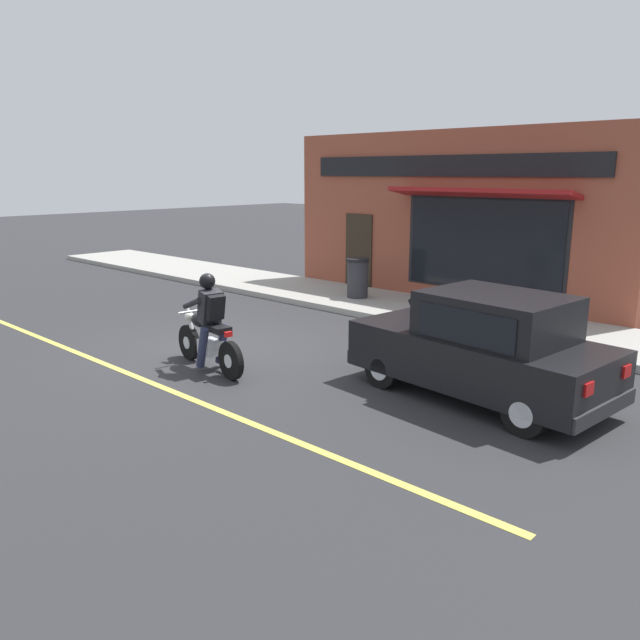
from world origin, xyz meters
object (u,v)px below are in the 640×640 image
object	(u,v)px
motorcycle_with_rider	(209,330)
car_hatchback	(483,348)
traffic_cone	(490,304)
trash_bin	(358,278)

from	to	relation	value
motorcycle_with_rider	car_hatchback	bearing A→B (deg)	-65.41
traffic_cone	trash_bin	world-z (taller)	trash_bin
motorcycle_with_rider	trash_bin	world-z (taller)	motorcycle_with_rider
traffic_cone	trash_bin	distance (m)	3.52
motorcycle_with_rider	car_hatchback	xyz separation A→B (m)	(1.82, -3.98, 0.09)
motorcycle_with_rider	car_hatchback	world-z (taller)	motorcycle_with_rider
motorcycle_with_rider	traffic_cone	distance (m)	6.40
car_hatchback	trash_bin	size ratio (longest dim) A/B	4.00
car_hatchback	trash_bin	distance (m)	6.96
car_hatchback	traffic_cone	bearing A→B (deg)	26.62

